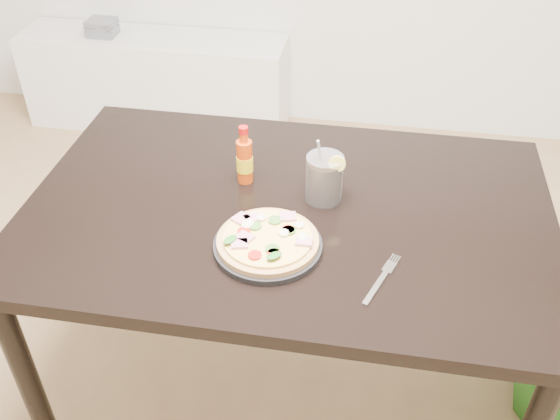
% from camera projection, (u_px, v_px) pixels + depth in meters
% --- Properties ---
extents(dining_table, '(1.40, 0.90, 0.75)m').
position_uv_depth(dining_table, '(287.00, 231.00, 1.71)').
color(dining_table, black).
rests_on(dining_table, ground).
extents(plate, '(0.27, 0.27, 0.02)m').
position_uv_depth(plate, '(268.00, 246.00, 1.52)').
color(plate, black).
rests_on(plate, dining_table).
extents(pizza, '(0.25, 0.25, 0.03)m').
position_uv_depth(pizza, '(268.00, 239.00, 1.51)').
color(pizza, tan).
rests_on(pizza, plate).
extents(hot_sauce_bottle, '(0.05, 0.05, 0.17)m').
position_uv_depth(hot_sauce_bottle, '(245.00, 160.00, 1.71)').
color(hot_sauce_bottle, '#D0420C').
rests_on(hot_sauce_bottle, dining_table).
extents(cola_cup, '(0.10, 0.10, 0.19)m').
position_uv_depth(cola_cup, '(324.00, 179.00, 1.65)').
color(cola_cup, black).
rests_on(cola_cup, dining_table).
extents(fork, '(0.08, 0.18, 0.00)m').
position_uv_depth(fork, '(382.00, 277.00, 1.44)').
color(fork, silver).
rests_on(fork, dining_table).
extents(media_console, '(1.40, 0.34, 0.50)m').
position_uv_depth(media_console, '(157.00, 81.00, 3.37)').
color(media_console, white).
rests_on(media_console, ground).
extents(cd_stack, '(0.14, 0.12, 0.08)m').
position_uv_depth(cd_stack, '(102.00, 27.00, 3.21)').
color(cd_stack, slate).
rests_on(cd_stack, media_console).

